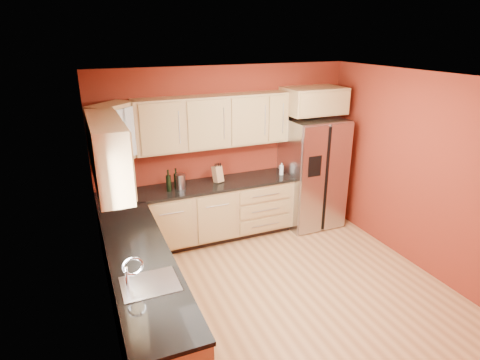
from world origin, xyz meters
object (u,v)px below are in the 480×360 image
(canister_left, at_px, (117,190))
(wine_bottle_a, at_px, (176,178))
(refrigerator, at_px, (312,172))
(soap_dispenser, at_px, (281,169))
(knife_block, at_px, (218,174))

(canister_left, distance_m, wine_bottle_a, 0.84)
(refrigerator, distance_m, soap_dispenser, 0.56)
(canister_left, distance_m, soap_dispenser, 2.51)
(canister_left, relative_size, knife_block, 0.79)
(soap_dispenser, bearing_deg, knife_block, 175.11)
(canister_left, height_order, knife_block, knife_block)
(soap_dispenser, bearing_deg, wine_bottle_a, 176.63)
(wine_bottle_a, height_order, knife_block, wine_bottle_a)
(canister_left, relative_size, wine_bottle_a, 0.66)
(refrigerator, relative_size, knife_block, 7.25)
(wine_bottle_a, bearing_deg, refrigerator, -3.21)
(wine_bottle_a, bearing_deg, knife_block, -0.88)
(wine_bottle_a, bearing_deg, soap_dispenser, -3.37)
(wine_bottle_a, height_order, soap_dispenser, wine_bottle_a)
(canister_left, bearing_deg, knife_block, 0.38)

